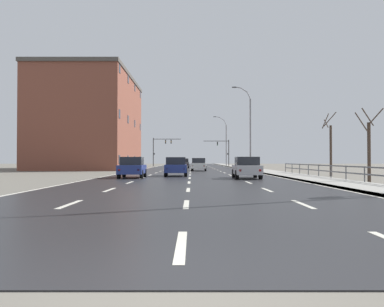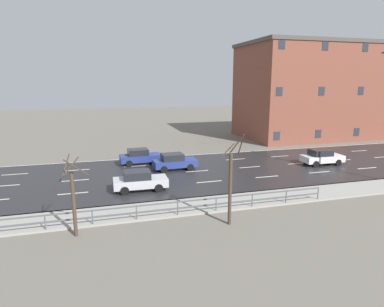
{
  "view_description": "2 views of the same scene",
  "coord_description": "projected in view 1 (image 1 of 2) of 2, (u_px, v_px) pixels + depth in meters",
  "views": [
    {
      "loc": [
        0.17,
        -3.87,
        1.36
      ],
      "look_at": [
        0.26,
        60.93,
        2.45
      ],
      "focal_mm": 35.1,
      "sensor_mm": 36.0,
      "label": 1
    },
    {
      "loc": [
        28.65,
        20.3,
        8.21
      ],
      "look_at": [
        0.0,
        28.51,
        1.74
      ],
      "focal_mm": 30.94,
      "sensor_mm": 36.0,
      "label": 2
    }
  ],
  "objects": [
    {
      "name": "ground_plane",
      "position": [
        190.0,
        170.0,
        51.83
      ],
      "size": [
        160.0,
        160.0,
        0.12
      ],
      "color": "#666056"
    },
    {
      "name": "car_far_right",
      "position": [
        246.0,
        167.0,
        27.0
      ],
      "size": [
        1.91,
        4.14,
        1.57
      ],
      "rotation": [
        0.0,
        0.0,
        -0.02
      ],
      "color": "#B7B7BC",
      "rests_on": "ground"
    },
    {
      "name": "car_far_left",
      "position": [
        183.0,
        163.0,
        61.23
      ],
      "size": [
        1.92,
        4.15,
        1.57
      ],
      "rotation": [
        0.0,
        0.0,
        0.03
      ],
      "color": "#474C51",
      "rests_on": "ground"
    },
    {
      "name": "car_near_left",
      "position": [
        175.0,
        167.0,
        30.94
      ],
      "size": [
        1.95,
        4.16,
        1.57
      ],
      "rotation": [
        0.0,
        0.0,
        0.03
      ],
      "color": "navy",
      "rests_on": "ground"
    },
    {
      "name": "traffic_signal_left",
      "position": [
        160.0,
        147.0,
        78.13
      ],
      "size": [
        5.79,
        0.36,
        5.93
      ],
      "color": "#38383A",
      "rests_on": "ground"
    },
    {
      "name": "road_asphalt_strip",
      "position": [
        191.0,
        168.0,
        63.83
      ],
      "size": [
        14.0,
        120.0,
        0.03
      ],
      "color": "#232326",
      "rests_on": "ground"
    },
    {
      "name": "street_lamp_distant",
      "position": [
        225.0,
        142.0,
        81.2
      ],
      "size": [
        2.88,
        0.24,
        10.81
      ],
      "color": "slate",
      "rests_on": "ground"
    },
    {
      "name": "guardrail",
      "position": [
        338.0,
        170.0,
        24.82
      ],
      "size": [
        0.07,
        27.97,
        1.0
      ],
      "color": "#515459",
      "rests_on": "ground"
    },
    {
      "name": "sidewalk_right",
      "position": [
        240.0,
        167.0,
        63.85
      ],
      "size": [
        3.0,
        120.0,
        0.12
      ],
      "color": "gray",
      "rests_on": "ground"
    },
    {
      "name": "traffic_signal_right",
      "position": [
        223.0,
        149.0,
        78.74
      ],
      "size": [
        5.37,
        0.36,
        5.56
      ],
      "color": "#38383A",
      "rests_on": "ground"
    },
    {
      "name": "car_near_right",
      "position": [
        198.0,
        164.0,
        45.71
      ],
      "size": [
        1.97,
        4.17,
        1.57
      ],
      "rotation": [
        0.0,
        0.0,
        -0.04
      ],
      "color": "silver",
      "rests_on": "ground"
    },
    {
      "name": "street_lamp_midground",
      "position": [
        249.0,
        129.0,
        47.61
      ],
      "size": [
        2.44,
        0.24,
        10.7
      ],
      "color": "slate",
      "rests_on": "ground"
    },
    {
      "name": "car_mid_centre",
      "position": [
        132.0,
        167.0,
        28.08
      ],
      "size": [
        1.95,
        4.16,
        1.57
      ],
      "rotation": [
        0.0,
        0.0,
        0.03
      ],
      "color": "navy",
      "rests_on": "ground"
    },
    {
      "name": "brick_building",
      "position": [
        90.0,
        123.0,
        55.67
      ],
      "size": [
        12.36,
        21.46,
        13.77
      ],
      "color": "brown",
      "rests_on": "ground"
    },
    {
      "name": "bare_tree_mid",
      "position": [
        330.0,
        147.0,
        31.36
      ],
      "size": [
        1.38,
        1.17,
        5.44
      ],
      "color": "#423328",
      "rests_on": "ground"
    },
    {
      "name": "bare_tree_near",
      "position": [
        368.0,
        148.0,
        22.7
      ],
      "size": [
        1.49,
        1.57,
        4.51
      ],
      "color": "#423328",
      "rests_on": "ground"
    }
  ]
}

